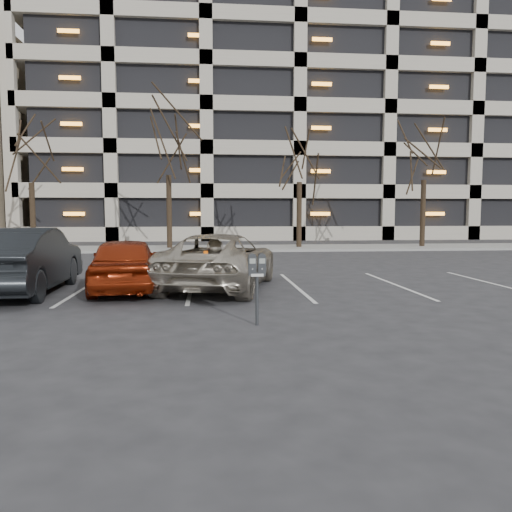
{
  "coord_description": "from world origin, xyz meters",
  "views": [
    {
      "loc": [
        -0.93,
        -10.9,
        1.99
      ],
      "look_at": [
        -0.01,
        -1.28,
        1.15
      ],
      "focal_mm": 35.0,
      "sensor_mm": 36.0,
      "label": 1
    }
  ],
  "objects_px": {
    "car_dark": "(24,260)",
    "tree_c": "(300,141)",
    "car_red": "(126,264)",
    "suv_silver": "(219,261)",
    "parking_meter": "(257,271)",
    "tree_a": "(30,141)",
    "tree_d": "(425,138)",
    "tree_b": "(168,129)"
  },
  "relations": [
    {
      "from": "parking_meter",
      "to": "car_red",
      "type": "relative_size",
      "value": 0.31
    },
    {
      "from": "tree_d",
      "to": "car_dark",
      "type": "distance_m",
      "value": 22.37
    },
    {
      "from": "parking_meter",
      "to": "tree_b",
      "type": "bearing_deg",
      "value": 98.67
    },
    {
      "from": "tree_c",
      "to": "suv_silver",
      "type": "relative_size",
      "value": 1.43
    },
    {
      "from": "tree_d",
      "to": "parking_meter",
      "type": "height_order",
      "value": "tree_d"
    },
    {
      "from": "parking_meter",
      "to": "suv_silver",
      "type": "relative_size",
      "value": 0.22
    },
    {
      "from": "tree_a",
      "to": "car_dark",
      "type": "height_order",
      "value": "tree_a"
    },
    {
      "from": "tree_b",
      "to": "tree_c",
      "type": "bearing_deg",
      "value": 0.0
    },
    {
      "from": "tree_b",
      "to": "suv_silver",
      "type": "bearing_deg",
      "value": -80.34
    },
    {
      "from": "tree_c",
      "to": "car_red",
      "type": "xyz_separation_m",
      "value": [
        -7.03,
        -14.08,
        -5.13
      ]
    },
    {
      "from": "tree_a",
      "to": "suv_silver",
      "type": "xyz_separation_m",
      "value": [
        9.35,
        -13.8,
        -4.93
      ]
    },
    {
      "from": "tree_c",
      "to": "parking_meter",
      "type": "xyz_separation_m",
      "value": [
        -4.09,
        -18.23,
        -4.87
      ]
    },
    {
      "from": "car_red",
      "to": "tree_b",
      "type": "bearing_deg",
      "value": -95.87
    },
    {
      "from": "tree_a",
      "to": "suv_silver",
      "type": "relative_size",
      "value": 1.39
    },
    {
      "from": "car_red",
      "to": "car_dark",
      "type": "relative_size",
      "value": 0.83
    },
    {
      "from": "tree_a",
      "to": "car_red",
      "type": "xyz_separation_m",
      "value": [
        6.97,
        -14.08,
        -4.96
      ]
    },
    {
      "from": "tree_c",
      "to": "car_red",
      "type": "height_order",
      "value": "tree_c"
    },
    {
      "from": "parking_meter",
      "to": "car_red",
      "type": "distance_m",
      "value": 5.1
    },
    {
      "from": "tree_d",
      "to": "parking_meter",
      "type": "relative_size",
      "value": 6.74
    },
    {
      "from": "car_red",
      "to": "car_dark",
      "type": "xyz_separation_m",
      "value": [
        -2.45,
        -0.1,
        0.12
      ]
    },
    {
      "from": "tree_b",
      "to": "tree_d",
      "type": "xyz_separation_m",
      "value": [
        14.0,
        0.0,
        -0.27
      ]
    },
    {
      "from": "tree_a",
      "to": "tree_c",
      "type": "xyz_separation_m",
      "value": [
        14.0,
        0.0,
        0.17
      ]
    },
    {
      "from": "car_red",
      "to": "car_dark",
      "type": "height_order",
      "value": "car_dark"
    },
    {
      "from": "parking_meter",
      "to": "car_dark",
      "type": "distance_m",
      "value": 6.75
    },
    {
      "from": "parking_meter",
      "to": "car_red",
      "type": "bearing_deg",
      "value": 124.92
    },
    {
      "from": "tree_d",
      "to": "parking_meter",
      "type": "xyz_separation_m",
      "value": [
        -11.09,
        -18.23,
        -5.13
      ]
    },
    {
      "from": "tree_a",
      "to": "parking_meter",
      "type": "bearing_deg",
      "value": -61.47
    },
    {
      "from": "parking_meter",
      "to": "car_red",
      "type": "xyz_separation_m",
      "value": [
        -2.95,
        4.16,
        -0.26
      ]
    },
    {
      "from": "tree_b",
      "to": "suv_silver",
      "type": "distance_m",
      "value": 15.09
    },
    {
      "from": "tree_a",
      "to": "car_red",
      "type": "relative_size",
      "value": 1.91
    },
    {
      "from": "suv_silver",
      "to": "tree_c",
      "type": "bearing_deg",
      "value": -93.87
    },
    {
      "from": "tree_a",
      "to": "tree_b",
      "type": "bearing_deg",
      "value": 0.0
    },
    {
      "from": "car_dark",
      "to": "tree_c",
      "type": "bearing_deg",
      "value": -125.17
    },
    {
      "from": "tree_d",
      "to": "car_red",
      "type": "distance_m",
      "value": 20.6
    },
    {
      "from": "tree_a",
      "to": "car_red",
      "type": "height_order",
      "value": "tree_a"
    },
    {
      "from": "tree_c",
      "to": "tree_d",
      "type": "xyz_separation_m",
      "value": [
        7.0,
        0.0,
        0.26
      ]
    },
    {
      "from": "car_dark",
      "to": "suv_silver",
      "type": "bearing_deg",
      "value": -176.88
    },
    {
      "from": "tree_d",
      "to": "car_red",
      "type": "bearing_deg",
      "value": -134.91
    },
    {
      "from": "tree_c",
      "to": "car_dark",
      "type": "relative_size",
      "value": 1.63
    },
    {
      "from": "tree_a",
      "to": "tree_b",
      "type": "distance_m",
      "value": 7.04
    },
    {
      "from": "tree_c",
      "to": "tree_d",
      "type": "height_order",
      "value": "tree_d"
    },
    {
      "from": "tree_d",
      "to": "car_dark",
      "type": "bearing_deg",
      "value": -139.28
    }
  ]
}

